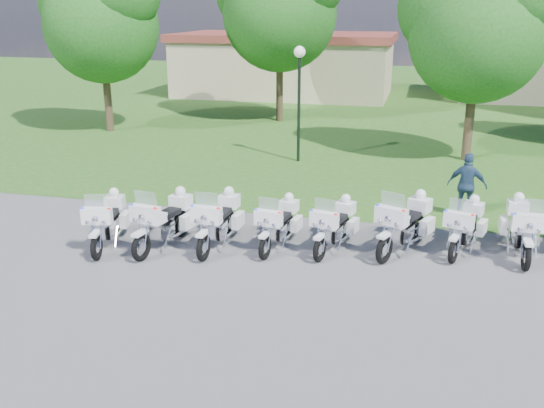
% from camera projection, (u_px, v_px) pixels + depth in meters
% --- Properties ---
extents(ground, '(100.00, 100.00, 0.00)m').
position_uv_depth(ground, '(271.00, 256.00, 14.88)').
color(ground, '#5E5E63').
rests_on(ground, ground).
extents(grass_lawn, '(100.00, 48.00, 0.01)m').
position_uv_depth(grass_lawn, '(371.00, 99.00, 39.77)').
color(grass_lawn, '#225E1D').
rests_on(grass_lawn, ground).
extents(motorcycle_0, '(1.09, 2.34, 1.59)m').
position_uv_depth(motorcycle_0, '(107.00, 220.00, 15.41)').
color(motorcycle_0, black).
rests_on(motorcycle_0, ground).
extents(motorcycle_1, '(1.09, 2.49, 1.68)m').
position_uv_depth(motorcycle_1, '(165.00, 220.00, 15.32)').
color(motorcycle_1, black).
rests_on(motorcycle_1, ground).
extents(motorcycle_2, '(0.86, 2.47, 1.66)m').
position_uv_depth(motorcycle_2, '(219.00, 220.00, 15.35)').
color(motorcycle_2, black).
rests_on(motorcycle_2, ground).
extents(motorcycle_3, '(0.93, 2.23, 1.50)m').
position_uv_depth(motorcycle_3, '(279.00, 223.00, 15.32)').
color(motorcycle_3, black).
rests_on(motorcycle_3, ground).
extents(motorcycle_4, '(1.08, 2.23, 1.52)m').
position_uv_depth(motorcycle_4, '(335.00, 225.00, 15.18)').
color(motorcycle_4, black).
rests_on(motorcycle_4, ground).
extents(motorcycle_5, '(1.47, 2.39, 1.71)m').
position_uv_depth(motorcycle_5, '(405.00, 223.00, 15.05)').
color(motorcycle_5, black).
rests_on(motorcycle_5, ground).
extents(motorcycle_6, '(1.19, 2.23, 1.55)m').
position_uv_depth(motorcycle_6, '(465.00, 226.00, 15.07)').
color(motorcycle_6, black).
rests_on(motorcycle_6, ground).
extents(motorcycle_7, '(0.82, 2.48, 1.66)m').
position_uv_depth(motorcycle_7, '(521.00, 227.00, 14.83)').
color(motorcycle_7, black).
rests_on(motorcycle_7, ground).
extents(lamp_post, '(0.44, 0.44, 4.43)m').
position_uv_depth(lamp_post, '(299.00, 76.00, 22.96)').
color(lamp_post, black).
rests_on(lamp_post, ground).
extents(tree_0, '(6.22, 5.31, 8.29)m').
position_uv_depth(tree_0, '(100.00, 14.00, 28.10)').
color(tree_0, '#38281C').
rests_on(tree_0, ground).
extents(tree_1, '(6.83, 5.82, 9.10)m').
position_uv_depth(tree_1, '(279.00, 2.00, 30.62)').
color(tree_1, '#38281C').
rests_on(tree_1, ground).
extents(tree_2, '(6.04, 5.16, 8.06)m').
position_uv_depth(tree_2, '(478.00, 21.00, 22.58)').
color(tree_2, '#38281C').
rests_on(tree_2, ground).
extents(building_west, '(14.56, 8.32, 4.10)m').
position_uv_depth(building_west, '(285.00, 64.00, 41.43)').
color(building_west, tan).
rests_on(building_west, ground).
extents(bystander_c, '(1.17, 0.67, 1.89)m').
position_uv_depth(bystander_c, '(467.00, 186.00, 17.38)').
color(bystander_c, navy).
rests_on(bystander_c, ground).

